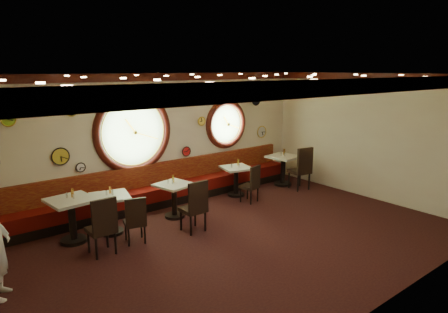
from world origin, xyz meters
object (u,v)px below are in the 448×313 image
(table_c, at_px, (174,196))
(condiment_c_pepper, at_px, (172,182))
(table_b, at_px, (111,209))
(condiment_a_pepper, at_px, (74,196))
(condiment_e_bottle, at_px, (284,152))
(chair_b, at_px, (135,217))
(condiment_b_pepper, at_px, (112,192))
(chair_c, at_px, (196,203))
(condiment_e_pepper, at_px, (284,155))
(condiment_a_salt, at_px, (67,195))
(condiment_e_salt, at_px, (281,154))
(chair_e, at_px, (302,166))
(table_a, at_px, (72,215))
(condiment_d_salt, at_px, (232,166))
(table_d, at_px, (236,178))
(condiment_a_bottle, at_px, (72,193))
(condiment_d_pepper, at_px, (239,165))
(condiment_c_salt, at_px, (168,182))
(table_e, at_px, (283,167))
(chair_d, at_px, (252,182))
(condiment_d_bottle, at_px, (238,162))
(condiment_b_salt, at_px, (106,193))
(chair_a, at_px, (103,223))
(condiment_c_bottle, at_px, (173,179))
(condiment_b_bottle, at_px, (110,190))

(table_c, distance_m, condiment_c_pepper, 0.34)
(table_b, height_order, condiment_a_pepper, condiment_a_pepper)
(table_b, xyz_separation_m, condiment_e_bottle, (5.41, 0.29, 0.44))
(chair_b, xyz_separation_m, condiment_c_pepper, (1.29, 0.75, 0.30))
(condiment_b_pepper, bearing_deg, chair_c, -37.02)
(table_b, relative_size, condiment_e_pepper, 9.77)
(condiment_a_salt, height_order, condiment_e_pepper, condiment_a_salt)
(condiment_e_salt, bearing_deg, chair_e, -79.51)
(table_a, bearing_deg, condiment_e_bottle, 2.15)
(condiment_a_pepper, bearing_deg, condiment_d_salt, 4.05)
(condiment_e_bottle, bearing_deg, table_c, -175.31)
(table_d, height_order, condiment_e_bottle, condiment_e_bottle)
(condiment_a_bottle, bearing_deg, chair_e, -5.47)
(table_c, relative_size, condiment_d_pepper, 8.73)
(table_c, xyz_separation_m, chair_c, (-0.11, -1.00, 0.13))
(condiment_c_salt, distance_m, condiment_a_bottle, 2.08)
(table_e, xyz_separation_m, chair_b, (-5.14, -0.99, -0.01))
(chair_e, bearing_deg, condiment_a_pepper, -174.81)
(table_c, height_order, condiment_a_bottle, condiment_a_bottle)
(condiment_e_salt, bearing_deg, condiment_a_pepper, -177.95)
(chair_d, distance_m, condiment_e_salt, 1.83)
(table_c, xyz_separation_m, condiment_d_salt, (1.98, 0.35, 0.34))
(table_b, height_order, condiment_a_bottle, condiment_a_bottle)
(table_c, relative_size, condiment_c_pepper, 8.95)
(condiment_d_bottle, bearing_deg, condiment_c_salt, -171.72)
(table_b, height_order, condiment_b_salt, condiment_b_salt)
(table_a, height_order, chair_a, chair_a)
(condiment_c_bottle, height_order, condiment_e_bottle, condiment_e_bottle)
(table_a, bearing_deg, chair_d, -5.74)
(condiment_a_bottle, bearing_deg, table_d, 2.24)
(chair_a, xyz_separation_m, condiment_d_pepper, (4.15, 1.10, 0.21))
(condiment_b_pepper, relative_size, condiment_e_salt, 1.00)
(condiment_d_pepper, relative_size, condiment_b_bottle, 0.71)
(chair_c, xyz_separation_m, condiment_d_salt, (2.08, 1.36, 0.21))
(condiment_b_salt, distance_m, condiment_d_salt, 3.52)
(condiment_d_pepper, bearing_deg, table_a, -177.76)
(chair_c, xyz_separation_m, condiment_c_pepper, (0.08, 1.01, 0.21))
(condiment_b_salt, bearing_deg, condiment_d_salt, 4.62)
(table_d, height_order, condiment_b_pepper, condiment_b_pepper)
(condiment_d_salt, bearing_deg, condiment_d_pepper, -27.94)
(condiment_a_pepper, height_order, condiment_a_bottle, condiment_a_bottle)
(table_e, xyz_separation_m, condiment_a_salt, (-6.09, -0.06, 0.39))
(condiment_a_bottle, bearing_deg, condiment_b_bottle, -2.34)
(table_c, relative_size, chair_c, 1.25)
(condiment_d_bottle, height_order, condiment_e_pepper, condiment_e_pepper)
(condiment_a_bottle, xyz_separation_m, condiment_b_bottle, (0.74, -0.03, -0.08))
(table_e, distance_m, chair_e, 0.67)
(table_c, relative_size, chair_a, 1.26)
(condiment_a_pepper, relative_size, condiment_b_pepper, 0.85)
(chair_d, bearing_deg, table_a, 160.21)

